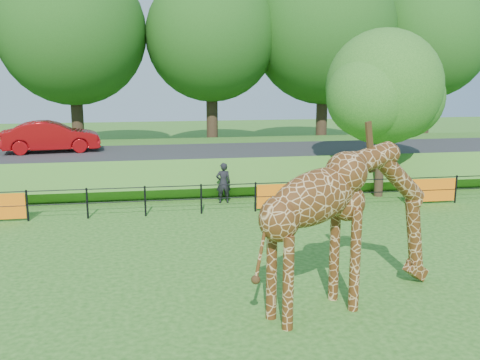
{
  "coord_description": "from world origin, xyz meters",
  "views": [
    {
      "loc": [
        -1.68,
        -10.76,
        5.09
      ],
      "look_at": [
        0.78,
        4.14,
        2.0
      ],
      "focal_mm": 40.0,
      "sensor_mm": 36.0,
      "label": 1
    }
  ],
  "objects_px": {
    "giraffe": "(351,226)",
    "visitor": "(223,183)",
    "car_red": "(51,137)",
    "tree_east": "(385,92)"
  },
  "relations": [
    {
      "from": "giraffe",
      "to": "visitor",
      "type": "relative_size",
      "value": 3.13
    },
    {
      "from": "giraffe",
      "to": "car_red",
      "type": "bearing_deg",
      "value": 98.26
    },
    {
      "from": "car_red",
      "to": "visitor",
      "type": "distance_m",
      "value": 9.07
    },
    {
      "from": "visitor",
      "to": "tree_east",
      "type": "distance_m",
      "value": 7.45
    },
    {
      "from": "giraffe",
      "to": "car_red",
      "type": "xyz_separation_m",
      "value": [
        -8.78,
        14.9,
        0.34
      ]
    },
    {
      "from": "giraffe",
      "to": "tree_east",
      "type": "bearing_deg",
      "value": 40.31
    },
    {
      "from": "car_red",
      "to": "giraffe",
      "type": "bearing_deg",
      "value": -157.07
    },
    {
      "from": "car_red",
      "to": "tree_east",
      "type": "distance_m",
      "value": 14.93
    },
    {
      "from": "giraffe",
      "to": "visitor",
      "type": "bearing_deg",
      "value": 76.67
    },
    {
      "from": "car_red",
      "to": "visitor",
      "type": "height_order",
      "value": "car_red"
    }
  ]
}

